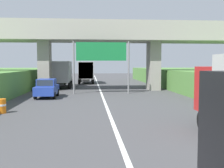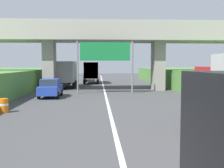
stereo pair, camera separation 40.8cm
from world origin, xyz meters
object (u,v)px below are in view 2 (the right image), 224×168
object	(u,v)px
car_blue	(50,88)
construction_barrel_5	(4,106)
truck_green	(91,71)
truck_silver	(67,73)
overhead_highway_sign	(105,55)

from	to	relation	value
car_blue	construction_barrel_5	size ratio (longest dim) A/B	4.56
truck_green	truck_silver	xyz separation A→B (m)	(-3.06, -7.79, 0.00)
truck_silver	car_blue	distance (m)	11.08
truck_green	car_blue	bearing A→B (deg)	-100.08
overhead_highway_sign	car_blue	world-z (taller)	overhead_highway_sign
car_blue	construction_barrel_5	bearing A→B (deg)	-100.87
overhead_highway_sign	car_blue	size ratio (longest dim) A/B	1.43
truck_green	construction_barrel_5	bearing A→B (deg)	-100.32
overhead_highway_sign	truck_green	bearing A→B (deg)	96.48
truck_green	construction_barrel_5	distance (m)	27.29
car_blue	construction_barrel_5	distance (m)	8.15
car_blue	construction_barrel_5	world-z (taller)	car_blue
overhead_highway_sign	car_blue	bearing A→B (deg)	-150.61
car_blue	construction_barrel_5	xyz separation A→B (m)	(-1.54, -8.00, -0.40)
truck_silver	construction_barrel_5	size ratio (longest dim) A/B	8.11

